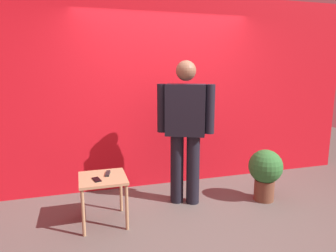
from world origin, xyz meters
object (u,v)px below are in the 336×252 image
cell_phone (97,180)px  tv_remote (108,173)px  standing_person (185,126)px  side_table (103,184)px  potted_plant (265,171)px

cell_phone → tv_remote: bearing=34.2°
standing_person → tv_remote: size_ratio=10.73×
side_table → potted_plant: 2.09m
standing_person → tv_remote: bearing=-169.8°
side_table → cell_phone: (-0.07, -0.08, 0.09)m
side_table → tv_remote: size_ratio=3.21×
side_table → potted_plant: bearing=0.1°
cell_phone → tv_remote: (0.13, 0.14, 0.01)m
standing_person → cell_phone: (-1.13, -0.32, -0.47)m
potted_plant → cell_phone: bearing=-177.9°
tv_remote → potted_plant: 2.03m
standing_person → tv_remote: standing_person is taller
standing_person → potted_plant: bearing=-13.4°
cell_phone → tv_remote: 0.20m
standing_person → cell_phone: 1.27m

